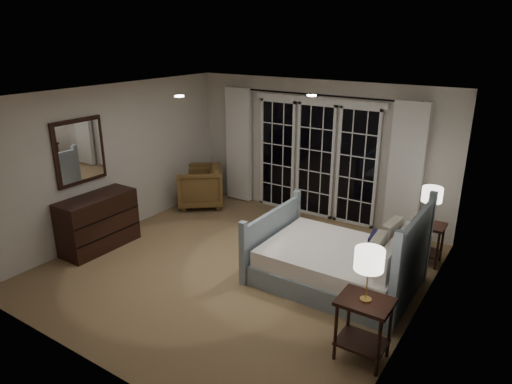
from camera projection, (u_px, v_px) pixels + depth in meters
The scene contains 20 objects.
floor at pixel (238, 267), 6.71m from camera, with size 5.00×5.00×0.00m, color #8C6C4B.
ceiling at pixel (235, 95), 5.88m from camera, with size 5.00×5.00×0.00m, color white.
wall_left at pixel (114, 161), 7.59m from camera, with size 0.02×5.00×2.50m, color beige.
wall_right at pixel (422, 227), 5.00m from camera, with size 0.02×5.00×2.50m, color beige.
wall_back at pixel (317, 150), 8.26m from camera, with size 5.00×0.02×2.50m, color beige.
wall_front at pixel (83, 258), 4.32m from camera, with size 5.00×0.02×2.50m, color beige.
french_doors at pixel (315, 159), 8.28m from camera, with size 2.50×0.04×2.20m.
curtain_rod at pixel (317, 95), 7.85m from camera, with size 0.03×0.03×3.50m, color black.
curtain_left at pixel (239, 145), 9.06m from camera, with size 0.55×0.10×2.25m, color silver.
curtain_right at pixel (406, 171), 7.35m from camera, with size 0.55×0.10×2.25m, color silver.
downlight_a at pixel (312, 96), 5.94m from camera, with size 0.12×0.12×0.01m, color white.
downlight_b at pixel (179, 96), 5.88m from camera, with size 0.12×0.12×0.01m, color white.
bed at pixel (340, 263), 6.19m from camera, with size 2.08×1.48×1.20m.
nightstand_left at pixel (364, 320), 4.70m from camera, with size 0.54×0.43×0.70m.
nightstand_right at pixel (426, 237), 6.74m from camera, with size 0.48×0.38×0.62m.
lamp_left at pixel (369, 260), 4.47m from camera, with size 0.30×0.30×0.57m.
lamp_right at pixel (432, 195), 6.52m from camera, with size 0.29×0.29×0.56m.
armchair at pixel (200, 186), 8.98m from camera, with size 0.85×0.87×0.80m, color brown.
dresser at pixel (98, 222), 7.20m from camera, with size 0.52×1.23×0.87m.
mirror at pixel (80, 152), 6.95m from camera, with size 0.05×0.85×1.00m.
Camera 1 is at (3.50, -4.83, 3.28)m, focal length 32.00 mm.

